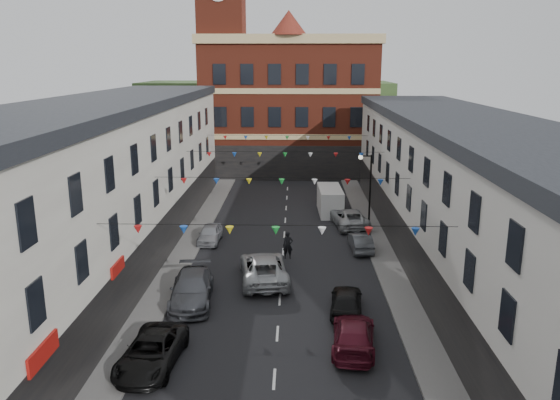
# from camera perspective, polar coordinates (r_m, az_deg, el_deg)

# --- Properties ---
(ground) EXTENTS (160.00, 160.00, 0.00)m
(ground) POSITION_cam_1_polar(r_m,az_deg,el_deg) (31.33, -0.02, -10.36)
(ground) COLOR black
(ground) RESTS_ON ground
(pavement_left) EXTENTS (1.80, 64.00, 0.15)m
(pavement_left) POSITION_cam_1_polar(r_m,az_deg,el_deg) (34.01, -11.75, -8.50)
(pavement_left) COLOR #605E5B
(pavement_left) RESTS_ON ground
(pavement_right) EXTENTS (1.80, 64.00, 0.15)m
(pavement_right) POSITION_cam_1_polar(r_m,az_deg,el_deg) (33.67, 12.04, -8.75)
(pavement_right) COLOR #605E5B
(pavement_right) RESTS_ON ground
(terrace_left) EXTENTS (8.40, 56.00, 10.70)m
(terrace_left) POSITION_cam_1_polar(r_m,az_deg,el_deg) (32.98, -20.89, -0.21)
(terrace_left) COLOR beige
(terrace_left) RESTS_ON ground
(terrace_right) EXTENTS (8.40, 56.00, 9.70)m
(terrace_right) POSITION_cam_1_polar(r_m,az_deg,el_deg) (32.50, 21.28, -1.36)
(terrace_right) COLOR #BBB7AF
(terrace_right) RESTS_ON ground
(civic_building) EXTENTS (20.60, 13.30, 18.50)m
(civic_building) POSITION_cam_1_polar(r_m,az_deg,el_deg) (66.63, 0.95, 9.96)
(civic_building) COLOR maroon
(civic_building) RESTS_ON ground
(clock_tower) EXTENTS (5.60, 5.60, 30.00)m
(clock_tower) POSITION_cam_1_polar(r_m,az_deg,el_deg) (64.07, -6.05, 15.80)
(clock_tower) COLOR maroon
(clock_tower) RESTS_ON ground
(distant_hill) EXTENTS (40.00, 14.00, 10.00)m
(distant_hill) POSITION_cam_1_polar(r_m,az_deg,el_deg) (90.98, -1.42, 9.09)
(distant_hill) COLOR #2E4721
(distant_hill) RESTS_ON ground
(street_lamp) EXTENTS (1.10, 0.36, 6.00)m
(street_lamp) POSITION_cam_1_polar(r_m,az_deg,el_deg) (43.83, 9.11, 1.99)
(street_lamp) COLOR black
(street_lamp) RESTS_ON ground
(car_left_c) EXTENTS (2.63, 5.09, 1.37)m
(car_left_c) POSITION_cam_1_polar(r_m,az_deg,el_deg) (25.46, -13.28, -15.18)
(car_left_c) COLOR black
(car_left_c) RESTS_ON ground
(car_left_d) EXTENTS (2.73, 5.68, 1.60)m
(car_left_d) POSITION_cam_1_polar(r_m,az_deg,el_deg) (31.08, -9.21, -9.16)
(car_left_d) COLOR #44464C
(car_left_d) RESTS_ON ground
(car_left_e) EXTENTS (1.62, 3.85, 1.30)m
(car_left_e) POSITION_cam_1_polar(r_m,az_deg,el_deg) (40.98, -7.33, -3.51)
(car_left_e) COLOR gray
(car_left_e) RESTS_ON ground
(car_right_c) EXTENTS (2.46, 4.97, 1.39)m
(car_right_c) POSITION_cam_1_polar(r_m,az_deg,el_deg) (26.41, 7.69, -13.75)
(car_right_c) COLOR #4F0F1D
(car_right_c) RESTS_ON ground
(car_right_d) EXTENTS (2.07, 4.25, 1.40)m
(car_right_d) POSITION_cam_1_polar(r_m,az_deg,el_deg) (29.75, 6.95, -10.38)
(car_right_d) COLOR black
(car_right_d) RESTS_ON ground
(car_right_e) EXTENTS (1.55, 3.94, 1.28)m
(car_right_e) POSITION_cam_1_polar(r_m,az_deg,el_deg) (39.32, 8.41, -4.34)
(car_right_e) COLOR #46494D
(car_right_e) RESTS_ON ground
(car_right_f) EXTENTS (3.17, 5.63, 1.49)m
(car_right_f) POSITION_cam_1_polar(r_m,az_deg,el_deg) (44.80, 7.24, -1.85)
(car_right_f) COLOR #A6A9AB
(car_right_f) RESTS_ON ground
(moving_car) EXTENTS (3.49, 6.24, 1.65)m
(moving_car) POSITION_cam_1_polar(r_m,az_deg,el_deg) (33.57, -1.70, -7.13)
(moving_car) COLOR #A9ADB0
(moving_car) RESTS_ON ground
(white_van) EXTENTS (2.14, 5.18, 2.26)m
(white_van) POSITION_cam_1_polar(r_m,az_deg,el_deg) (48.58, 5.24, -0.05)
(white_van) COLOR silver
(white_van) RESTS_ON ground
(pedestrian) EXTENTS (0.72, 0.51, 1.89)m
(pedestrian) POSITION_cam_1_polar(r_m,az_deg,el_deg) (37.22, 0.83, -4.75)
(pedestrian) COLOR black
(pedestrian) RESTS_ON ground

